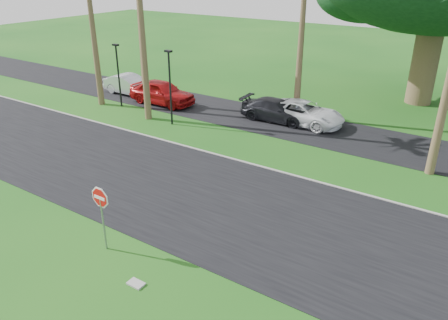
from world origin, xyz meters
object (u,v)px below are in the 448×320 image
Objects in this scene: car_red at (162,92)px; car_minivan at (304,113)px; car_dark at (277,110)px; stop_sign_near at (101,206)px; car_silver at (130,85)px.

car_minivan is at bearing -81.30° from car_red.
car_dark is 0.92× the size of car_minivan.
stop_sign_near is at bearing -178.09° from car_minivan.
car_minivan is (0.40, 16.13, -1.06)m from stop_sign_near.
car_red is 8.66m from car_dark.
stop_sign_near reaches higher than car_dark.
stop_sign_near is 0.51× the size of car_minivan.
car_dark is (12.22, 0.79, -0.05)m from car_silver.
car_dark is (-1.30, 15.77, -1.09)m from stop_sign_near.
stop_sign_near is 0.58× the size of car_silver.
car_silver is at bearing 98.06° from car_minivan.
stop_sign_near is 20.20m from car_silver.
car_red is at bearing 102.53° from car_minivan.
car_red is 1.06× the size of car_dark.
car_minivan is at bearing -80.50° from car_dark.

